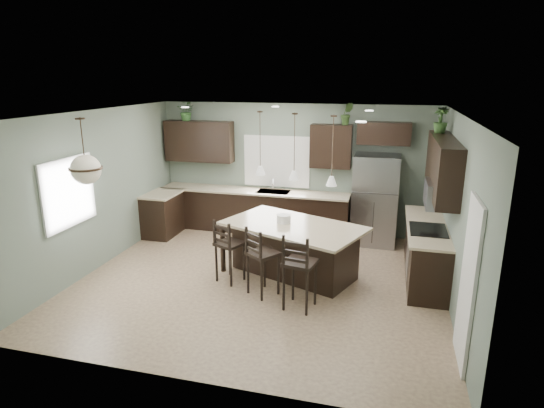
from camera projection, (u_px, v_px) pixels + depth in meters
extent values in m
plane|color=#9E8466|center=(260.00, 280.00, 7.74)|extent=(6.00, 6.00, 0.00)
cube|color=white|center=(468.00, 284.00, 5.30)|extent=(0.04, 0.82, 2.04)
cube|color=white|center=(277.00, 161.00, 9.96)|extent=(1.35, 0.02, 1.00)
cube|color=white|center=(68.00, 193.00, 7.30)|extent=(0.02, 1.10, 1.00)
cube|color=black|center=(162.00, 215.00, 9.86)|extent=(0.60, 0.90, 0.90)
cube|color=beige|center=(162.00, 194.00, 9.72)|extent=(0.66, 0.96, 0.04)
cube|color=black|center=(254.00, 211.00, 10.11)|extent=(4.20, 0.60, 0.90)
cube|color=beige|center=(253.00, 191.00, 9.96)|extent=(4.20, 0.66, 0.04)
cube|color=gray|center=(273.00, 192.00, 9.85)|extent=(0.70, 0.45, 0.01)
cylinder|color=silver|center=(273.00, 186.00, 9.78)|extent=(0.02, 0.02, 0.28)
cube|color=black|center=(199.00, 141.00, 10.13)|extent=(1.55, 0.34, 0.90)
cube|color=black|center=(331.00, 146.00, 9.42)|extent=(0.85, 0.34, 0.90)
cube|color=black|center=(384.00, 133.00, 9.08)|extent=(1.05, 0.34, 0.45)
cube|color=black|center=(426.00, 252.00, 7.78)|extent=(0.60, 2.35, 0.90)
cube|color=beige|center=(427.00, 226.00, 7.65)|extent=(0.66, 2.35, 0.04)
cube|color=black|center=(428.00, 230.00, 7.39)|extent=(0.58, 0.75, 0.02)
cube|color=gray|center=(408.00, 256.00, 7.60)|extent=(0.01, 0.72, 0.60)
cube|color=black|center=(443.00, 166.00, 7.34)|extent=(0.34, 2.35, 0.90)
cube|color=gray|center=(438.00, 194.00, 7.20)|extent=(0.40, 0.75, 0.40)
cube|color=gray|center=(375.00, 200.00, 9.24)|extent=(0.90, 0.74, 1.85)
cube|color=black|center=(293.00, 250.00, 7.82)|extent=(2.65, 2.08, 0.92)
cylinder|color=white|center=(284.00, 219.00, 7.79)|extent=(0.24, 0.24, 0.14)
cube|color=black|center=(230.00, 250.00, 7.58)|extent=(0.53, 0.53, 1.10)
cube|color=black|center=(263.00, 261.00, 7.11)|extent=(0.58, 0.58, 1.13)
cube|color=black|center=(300.00, 271.00, 6.67)|extent=(0.51, 0.51, 1.19)
imported|color=#2A5425|center=(187.00, 111.00, 9.99)|extent=(0.38, 0.33, 0.42)
imported|color=#375626|center=(347.00, 114.00, 9.13)|extent=(0.28, 0.24, 0.45)
imported|color=#325625|center=(441.00, 120.00, 7.83)|extent=(0.32, 0.32, 0.44)
plane|color=slate|center=(295.00, 169.00, 9.92)|extent=(6.00, 0.00, 6.00)
plane|color=slate|center=(188.00, 268.00, 4.80)|extent=(6.00, 0.00, 6.00)
plane|color=slate|center=(98.00, 190.00, 8.09)|extent=(0.00, 5.50, 5.50)
plane|color=slate|center=(457.00, 215.00, 6.63)|extent=(0.00, 5.50, 5.50)
plane|color=white|center=(259.00, 114.00, 6.98)|extent=(6.00, 6.00, 0.00)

